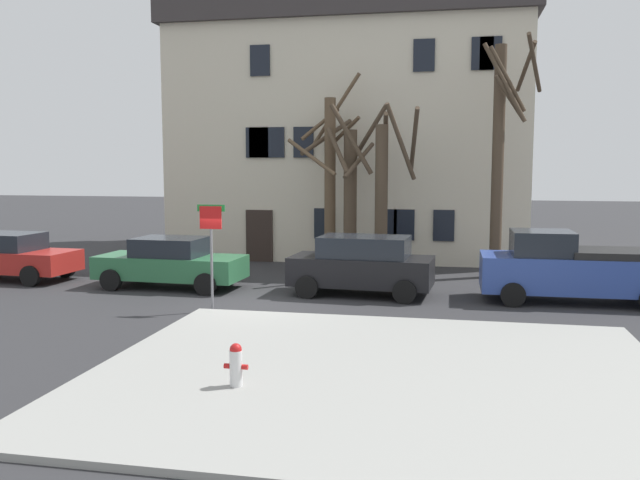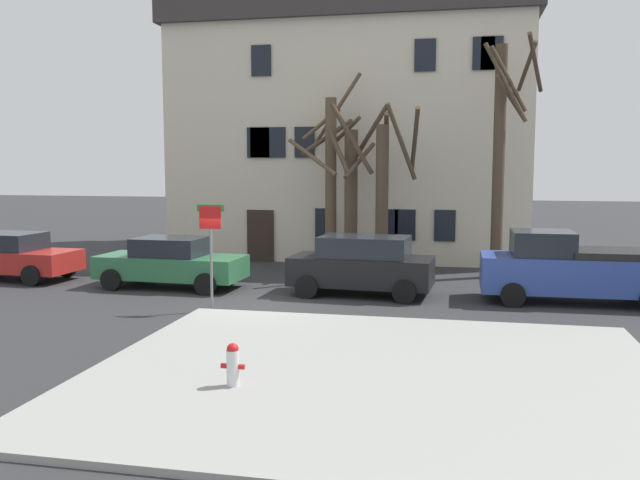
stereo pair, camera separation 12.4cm
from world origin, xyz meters
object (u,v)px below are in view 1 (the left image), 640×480
Objects in this scene: tree_bare_end at (501,150)px; street_sign_pole at (211,237)px; car_black_wagon at (362,265)px; car_green_sedan at (171,263)px; car_red_sedan at (7,256)px; tree_bare_far at (383,192)px; bicycle_leaning at (208,264)px; pickup_truck_blue at (574,268)px; tree_bare_mid at (351,187)px; building_main at (355,117)px; tree_bare_near at (330,176)px; fire_hydrant at (236,364)px.

street_sign_pole is at bearing -137.06° from tree_bare_end.
car_green_sedan is at bearing 179.95° from car_black_wagon.
tree_bare_end reaches higher than car_red_sedan.
tree_bare_far is 3.63× the size of bicycle_leaning.
car_green_sedan is 0.90× the size of pickup_truck_blue.
tree_bare_mid is 8.01m from street_sign_pole.
bicycle_leaning is (-2.36, 5.90, -1.64)m from street_sign_pole.
tree_bare_mid is 0.75× the size of tree_bare_end.
street_sign_pole is (-1.77, -13.79, -4.07)m from building_main.
bicycle_leaning is at bearing -154.26° from tree_bare_near.
tree_bare_far is 1.22× the size of car_red_sedan.
car_red_sedan is at bearing -135.21° from building_main.
car_red_sedan is at bearing 179.34° from pickup_truck_blue.
tree_bare_end is at bearing 44.84° from car_black_wagon.
bicycle_leaning is at bearing 112.92° from fire_hydrant.
car_green_sedan is (-4.26, -4.77, -2.68)m from tree_bare_near.
car_green_sedan is at bearing -131.80° from tree_bare_near.
tree_bare_end is at bearing -47.25° from building_main.
car_black_wagon is 6.61m from bicycle_leaning.
tree_bare_end is 10.78× the size of fire_hydrant.
tree_bare_mid is at bearing 40.63° from car_green_sedan.
tree_bare_mid is (0.82, -6.29, -2.95)m from building_main.
pickup_truck_blue is (7.07, -4.28, -2.14)m from tree_bare_mid.
bicycle_leaning is (-10.16, -1.36, -4.06)m from tree_bare_end.
pickup_truck_blue reaches higher than car_green_sedan.
bicycle_leaning is at bearing -117.59° from building_main.
street_sign_pole is at bearing -102.33° from tree_bare_near.
street_sign_pole reaches higher than car_green_sedan.
tree_bare_end reaches higher than car_green_sedan.
fire_hydrant is 0.26× the size of street_sign_pole.
building_main reaches higher than fire_hydrant.
tree_bare_far reaches higher than car_black_wagon.
car_black_wagon is at bearing 40.58° from street_sign_pole.
car_black_wagon is at bearing -68.44° from tree_bare_near.
tree_bare_near is 1.50× the size of car_red_sedan.
street_sign_pole is at bearing -119.22° from tree_bare_far.
bicycle_leaning is at bearing 111.78° from street_sign_pole.
car_green_sedan is (-6.37, -3.75, -2.14)m from tree_bare_far.
street_sign_pole is at bearing -50.55° from car_green_sedan.
tree_bare_mid is at bearing 148.80° from pickup_truck_blue.
tree_bare_mid is 8.11× the size of fire_hydrant.
pickup_truck_blue is at bearing 18.39° from street_sign_pole.
tree_bare_end is at bearing 6.03° from tree_bare_far.
tree_bare_end is 1.71× the size of car_green_sedan.
tree_bare_mid is at bearing 70.97° from street_sign_pole.
car_green_sedan is at bearing -111.96° from building_main.
tree_bare_end is 2.83× the size of street_sign_pole.
car_green_sedan is at bearing -93.86° from bicycle_leaning.
tree_bare_far is 7.69m from car_green_sedan.
building_main is 5.29× the size of street_sign_pole.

